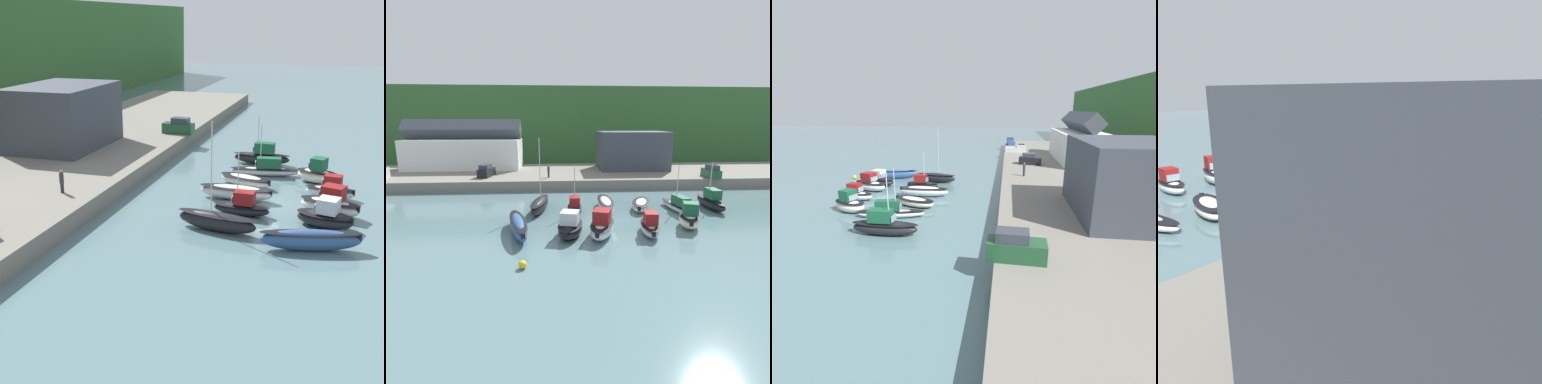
% 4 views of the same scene
% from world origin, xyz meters
% --- Properties ---
extents(ground_plane, '(320.00, 320.00, 0.00)m').
position_xyz_m(ground_plane, '(0.00, 0.00, 0.00)').
color(ground_plane, slate).
extents(quay_promenade, '(124.99, 20.74, 1.71)m').
position_xyz_m(quay_promenade, '(0.00, 24.29, 0.86)').
color(quay_promenade, gray).
rests_on(quay_promenade, ground_plane).
extents(yacht_club_building, '(13.29, 9.49, 7.44)m').
position_xyz_m(yacht_club_building, '(9.39, 26.33, 5.43)').
color(yacht_club_building, '#3D424C').
rests_on(yacht_club_building, quay_promenade).
extents(moored_boat_0, '(2.82, 7.19, 9.11)m').
position_xyz_m(moored_boat_0, '(-8.01, 2.76, 0.88)').
color(moored_boat_0, black).
rests_on(moored_boat_0, ground_plane).
extents(moored_boat_1, '(1.98, 5.23, 5.75)m').
position_xyz_m(moored_boat_1, '(-3.71, 1.53, 0.80)').
color(moored_boat_1, black).
rests_on(moored_boat_1, ground_plane).
extents(moored_boat_2, '(2.07, 7.26, 1.42)m').
position_xyz_m(moored_boat_2, '(0.34, 2.95, 0.75)').
color(moored_boat_2, silver).
rests_on(moored_boat_2, ground_plane).
extents(moored_boat_3, '(4.02, 6.27, 1.14)m').
position_xyz_m(moored_boat_3, '(4.96, 2.95, 0.61)').
color(moored_boat_3, white).
rests_on(moored_boat_3, ground_plane).
extents(moored_boat_6, '(3.30, 7.89, 1.67)m').
position_xyz_m(moored_boat_6, '(-9.74, -4.97, 0.88)').
color(moored_boat_6, '#33568E').
rests_on(moored_boat_6, ground_plane).
extents(moored_boat_7, '(3.40, 5.24, 2.57)m').
position_xyz_m(moored_boat_7, '(-4.58, -5.73, 0.94)').
color(moored_boat_7, black).
rests_on(moored_boat_7, ground_plane).
extents(moored_boat_8, '(3.79, 5.88, 2.75)m').
position_xyz_m(moored_boat_8, '(-1.44, -5.97, 1.01)').
color(moored_boat_8, white).
rests_on(moored_boat_8, ground_plane).
extents(moored_boat_9, '(2.34, 4.96, 2.32)m').
position_xyz_m(moored_boat_9, '(3.41, -5.76, 0.83)').
color(moored_boat_9, silver).
rests_on(moored_boat_9, ground_plane).
extents(parked_car_0, '(2.39, 4.42, 2.16)m').
position_xyz_m(parked_car_0, '(-18.11, 18.95, 2.63)').
color(parked_car_0, black).
rests_on(parked_car_0, quay_promenade).
extents(pickup_truck_0, '(2.61, 4.96, 1.90)m').
position_xyz_m(pickup_truck_0, '(-35.36, 17.03, 2.53)').
color(pickup_truck_0, silver).
rests_on(pickup_truck_0, quay_promenade).
extents(person_on_quay, '(0.40, 0.40, 2.14)m').
position_xyz_m(person_on_quay, '(-7.25, 17.33, 2.81)').
color(person_on_quay, '#232838').
rests_on(person_on_quay, quay_promenade).
extents(mooring_buoy_0, '(0.64, 0.64, 0.64)m').
position_xyz_m(mooring_buoy_0, '(-8.54, -12.29, 0.32)').
color(mooring_buoy_0, yellow).
rests_on(mooring_buoy_0, ground_plane).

